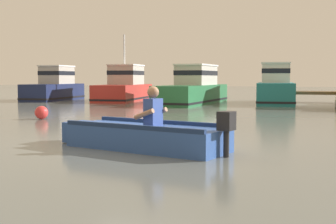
{
  "coord_description": "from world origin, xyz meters",
  "views": [
    {
      "loc": [
        3.73,
        -8.59,
        1.35
      ],
      "look_at": [
        0.28,
        1.23,
        0.55
      ],
      "focal_mm": 48.03,
      "sensor_mm": 36.0,
      "label": 1
    }
  ],
  "objects": [
    {
      "name": "rowboat_with_person",
      "position": [
        0.48,
        -0.75,
        0.25
      ],
      "size": [
        3.7,
        1.78,
        1.19
      ],
      "color": "#2D519E",
      "rests_on": "ground"
    },
    {
      "name": "moored_boat_green",
      "position": [
        -2.76,
        13.93,
        0.76
      ],
      "size": [
        2.24,
        6.89,
        2.04
      ],
      "color": "#287042",
      "rests_on": "ground"
    },
    {
      "name": "moored_boat_navy",
      "position": [
        -11.6,
        14.53,
        0.78
      ],
      "size": [
        2.17,
        4.94,
        2.08
      ],
      "color": "#19234C",
      "rests_on": "ground"
    },
    {
      "name": "moored_boat_red",
      "position": [
        -7.38,
        15.35,
        0.79
      ],
      "size": [
        2.72,
        5.86,
        3.83
      ],
      "color": "#B72D28",
      "rests_on": "ground"
    },
    {
      "name": "mooring_buoy",
      "position": [
        -4.98,
        3.76,
        0.22
      ],
      "size": [
        0.43,
        0.43,
        0.43
      ],
      "primitive_type": "sphere",
      "color": "red",
      "rests_on": "ground"
    },
    {
      "name": "ground_plane",
      "position": [
        0.0,
        0.0,
        0.0
      ],
      "size": [
        120.0,
        120.0,
        0.0
      ],
      "primitive_type": "plane",
      "color": "slate"
    },
    {
      "name": "moored_boat_teal",
      "position": [
        1.24,
        15.45,
        0.81
      ],
      "size": [
        2.42,
        5.69,
        2.14
      ],
      "color": "#1E727A",
      "rests_on": "ground"
    }
  ]
}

